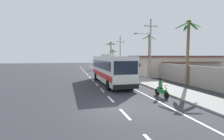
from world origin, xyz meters
TOP-DOWN VIEW (x-y plane):
  - ground_plane at (0.00, 0.00)m, footprint 160.00×160.00m
  - sidewalk_kerb at (6.80, 10.00)m, footprint 3.20×90.00m
  - lane_markings at (2.06, 14.42)m, footprint 3.49×71.00m
  - boundary_wall at (10.60, 14.00)m, footprint 0.24×60.00m
  - coach_bus_foreground at (1.77, 9.91)m, footprint 3.16×11.58m
  - motorcycle_beside_bus at (4.31, 2.05)m, footprint 0.56×1.96m
  - motorcycle_trailing at (4.00, 19.14)m, footprint 0.56×1.96m
  - utility_pole_mid at (8.68, 13.40)m, footprint 3.73×0.24m
  - utility_pole_far at (8.66, 29.24)m, footprint 2.05×0.24m
  - palm_second at (9.30, 39.50)m, footprint 3.09×3.08m
  - palm_third at (10.32, 6.78)m, footprint 2.88×2.99m
  - palm_fourth at (10.51, 17.41)m, footprint 2.69×2.61m
  - palm_farthest at (8.21, 37.06)m, footprint 3.33×3.29m
  - roadside_building at (16.43, 17.52)m, footprint 16.85×8.70m

SIDE VIEW (x-z plane):
  - ground_plane at x=0.00m, z-range 0.00..0.00m
  - lane_markings at x=2.06m, z-range 0.00..0.01m
  - sidewalk_kerb at x=6.80m, z-range 0.00..0.14m
  - motorcycle_trailing at x=4.00m, z-range -0.13..1.40m
  - motorcycle_beside_bus at x=4.31m, z-range -0.15..1.46m
  - boundary_wall at x=10.60m, z-range 0.00..2.35m
  - roadside_building at x=16.43m, z-range 0.02..3.51m
  - coach_bus_foreground at x=1.77m, z-range 0.08..3.75m
  - palm_second at x=9.30m, z-range 1.47..6.90m
  - utility_pole_far at x=8.66m, z-range 0.17..8.45m
  - utility_pole_mid at x=8.68m, z-range 0.33..9.26m
  - palm_fourth at x=10.51m, z-range 1.32..8.57m
  - palm_third at x=10.32m, z-range 1.26..8.85m
  - palm_farthest at x=8.21m, z-range 1.58..9.05m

